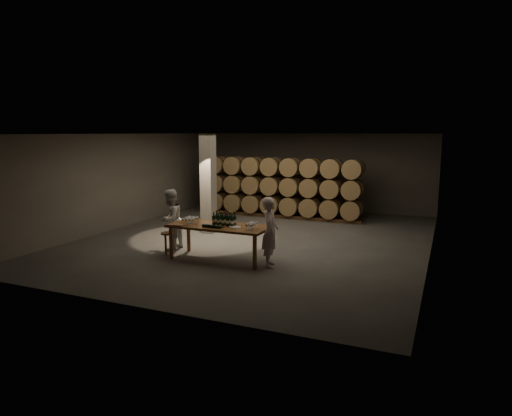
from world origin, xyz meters
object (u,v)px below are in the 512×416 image
at_px(tasting_table, 219,229).
at_px(plate, 235,227).
at_px(person_man, 270,232).
at_px(notebook_near, 179,225).
at_px(bottle_cluster, 224,220).
at_px(person_woman, 170,220).
at_px(stool, 168,237).

relative_size(tasting_table, plate, 8.82).
bearing_deg(person_man, notebook_near, 78.23).
distance_m(tasting_table, bottle_cluster, 0.27).
bearing_deg(notebook_near, person_woman, 131.21).
bearing_deg(person_woman, tasting_table, 76.16).
bearing_deg(tasting_table, plate, -8.52).
distance_m(tasting_table, stool, 1.51).
bearing_deg(plate, notebook_near, -165.05).
bearing_deg(notebook_near, bottle_cluster, 23.29).
bearing_deg(bottle_cluster, person_woman, 170.42).
xyz_separation_m(tasting_table, notebook_near, (-0.91, -0.45, 0.12)).
xyz_separation_m(notebook_near, stool, (-0.56, 0.30, -0.42)).
bearing_deg(plate, person_woman, 168.55).
distance_m(bottle_cluster, notebook_near, 1.15).
bearing_deg(stool, plate, 2.23).
bearing_deg(person_woman, person_man, 80.58).
relative_size(bottle_cluster, person_woman, 0.36).
bearing_deg(bottle_cluster, plate, -20.13).
relative_size(bottle_cluster, stool, 1.00).
distance_m(plate, stool, 2.01).
bearing_deg(notebook_near, tasting_table, 22.98).
height_order(plate, person_man, person_man).
height_order(tasting_table, notebook_near, notebook_near).
bearing_deg(bottle_cluster, person_man, -5.45).
bearing_deg(tasting_table, stool, -174.14).
xyz_separation_m(tasting_table, bottle_cluster, (0.12, 0.06, 0.23)).
height_order(bottle_cluster, notebook_near, bottle_cluster).
bearing_deg(person_man, bottle_cluster, 63.33).
bearing_deg(bottle_cluster, notebook_near, -153.41).
bearing_deg(stool, bottle_cluster, 7.73).
relative_size(bottle_cluster, person_man, 0.36).
xyz_separation_m(bottle_cluster, plate, (0.38, -0.14, -0.12)).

